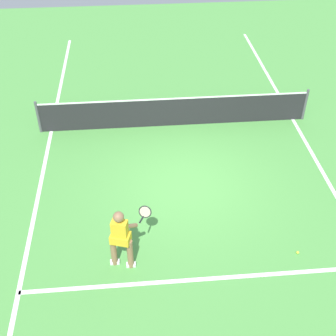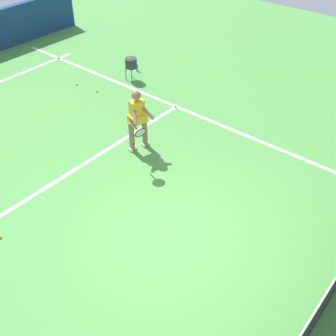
% 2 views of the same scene
% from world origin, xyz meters
% --- Properties ---
extents(ground_plane, '(27.85, 27.85, 0.00)m').
position_xyz_m(ground_plane, '(0.00, 0.00, 0.00)').
color(ground_plane, '#4C9342').
extents(service_line_marking, '(7.53, 0.10, 0.01)m').
position_xyz_m(service_line_marking, '(0.00, -3.04, 0.00)').
color(service_line_marking, white).
rests_on(service_line_marking, ground).
extents(sideline_left_marking, '(0.10, 19.43, 0.01)m').
position_xyz_m(sideline_left_marking, '(-3.77, 0.00, 0.00)').
color(sideline_left_marking, white).
rests_on(sideline_left_marking, ground).
extents(court_net, '(8.21, 0.08, 1.04)m').
position_xyz_m(court_net, '(0.00, 2.83, 0.49)').
color(court_net, '#4C4C51').
rests_on(court_net, ground).
extents(tennis_player, '(0.96, 0.88, 1.55)m').
position_xyz_m(tennis_player, '(-1.63, -2.47, 0.85)').
color(tennis_player, '#8C6647').
rests_on(tennis_player, ground).
extents(tennis_ball_near, '(0.07, 0.07, 0.07)m').
position_xyz_m(tennis_ball_near, '(-2.94, -5.41, 0.03)').
color(tennis_ball_near, '#D1E533').
rests_on(tennis_ball_near, ground).
extents(tennis_ball_mid, '(0.07, 0.07, 0.07)m').
position_xyz_m(tennis_ball_mid, '(-2.84, -6.22, 0.03)').
color(tennis_ball_mid, '#D1E533').
rests_on(tennis_ball_mid, ground).
extents(tennis_ball_far, '(0.07, 0.07, 0.07)m').
position_xyz_m(tennis_ball_far, '(2.20, -2.53, 0.03)').
color(tennis_ball_far, '#D1E533').
rests_on(tennis_ball_far, ground).
extents(ball_hopper, '(0.36, 0.36, 0.74)m').
position_xyz_m(ball_hopper, '(-4.20, -5.16, 0.55)').
color(ball_hopper, '#333338').
rests_on(ball_hopper, ground).
extents(water_bottle, '(0.07, 0.07, 0.24)m').
position_xyz_m(water_bottle, '(-4.76, -5.46, 0.12)').
color(water_bottle, '#4C9EE5').
rests_on(water_bottle, ground).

